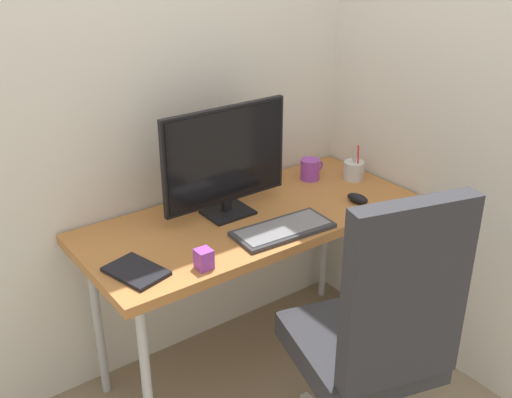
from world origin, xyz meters
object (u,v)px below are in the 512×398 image
object	(u,v)px
pen_holder	(354,170)
monitor	(226,159)
desk_clamp_accessory	(204,259)
notebook	(136,271)
office_chair	(376,333)
coffee_mug	(310,169)
mouse	(358,198)
keyboard	(283,229)

from	to	relation	value
pen_holder	monitor	bearing A→B (deg)	175.46
pen_holder	desk_clamp_accessory	size ratio (longest dim) A/B	2.32
monitor	notebook	distance (m)	0.59
office_chair	coffee_mug	distance (m)	1.00
pen_holder	desk_clamp_accessory	bearing A→B (deg)	-165.01
notebook	monitor	bearing A→B (deg)	7.12
notebook	coffee_mug	xyz separation A→B (m)	(1.01, 0.27, 0.04)
notebook	coffee_mug	world-z (taller)	coffee_mug
mouse	desk_clamp_accessory	distance (m)	0.81
notebook	desk_clamp_accessory	size ratio (longest dim) A/B	2.88
office_chair	monitor	bearing A→B (deg)	93.71
keyboard	mouse	distance (m)	0.42
pen_holder	notebook	bearing A→B (deg)	-172.75
keyboard	desk_clamp_accessory	bearing A→B (deg)	-172.88
monitor	coffee_mug	size ratio (longest dim) A/B	4.56
coffee_mug	monitor	bearing A→B (deg)	-172.55
pen_holder	notebook	size ratio (longest dim) A/B	0.81
keyboard	notebook	xyz separation A→B (m)	(-0.59, 0.06, -0.00)
pen_holder	coffee_mug	world-z (taller)	pen_holder
monitor	notebook	size ratio (longest dim) A/B	2.66
keyboard	notebook	distance (m)	0.60
monitor	desk_clamp_accessory	bearing A→B (deg)	-134.11
office_chair	mouse	world-z (taller)	office_chair
keyboard	mouse	xyz separation A→B (m)	(0.42, 0.02, 0.01)
pen_holder	office_chair	bearing A→B (deg)	-129.24
keyboard	pen_holder	world-z (taller)	pen_holder
office_chair	monitor	distance (m)	0.89
monitor	pen_holder	bearing A→B (deg)	-4.54
office_chair	mouse	bearing A→B (deg)	51.10
pen_holder	desk_clamp_accessory	distance (m)	1.00
keyboard	mouse	bearing A→B (deg)	2.31
monitor	keyboard	xyz separation A→B (m)	(0.08, -0.26, -0.23)
monitor	pen_holder	distance (m)	0.69
office_chair	desk_clamp_accessory	distance (m)	0.63
notebook	coffee_mug	distance (m)	1.05
pen_holder	notebook	world-z (taller)	pen_holder
monitor	keyboard	distance (m)	0.36
pen_holder	desk_clamp_accessory	xyz separation A→B (m)	(-0.97, -0.26, -0.01)
keyboard	coffee_mug	bearing A→B (deg)	38.13
monitor	coffee_mug	world-z (taller)	monitor
mouse	notebook	bearing A→B (deg)	168.34
pen_holder	coffee_mug	distance (m)	0.20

